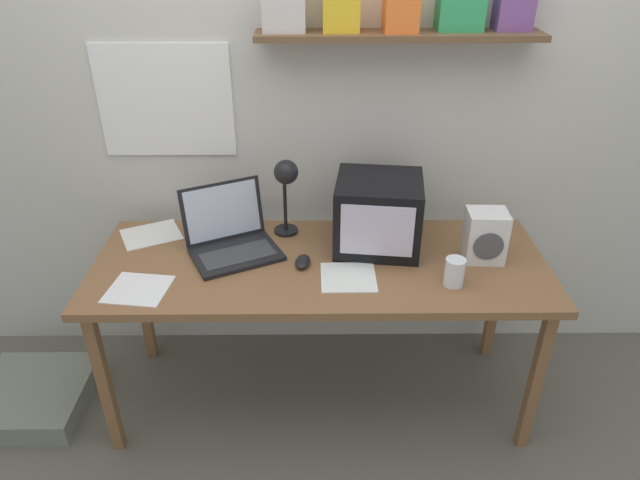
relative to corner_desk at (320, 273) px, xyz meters
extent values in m
plane|color=#605D50|center=(0.00, 0.00, -0.69)|extent=(12.00, 12.00, 0.00)
cube|color=beige|center=(0.00, 0.47, 0.61)|extent=(5.60, 0.06, 2.60)
cube|color=white|center=(-0.66, 0.44, 0.60)|extent=(0.58, 0.01, 0.49)
cube|color=brown|center=(0.32, 0.35, 0.89)|extent=(1.14, 0.18, 0.02)
cube|color=gold|center=(0.09, 0.38, 0.99)|extent=(0.14, 0.14, 0.19)
cube|color=orange|center=(0.32, 0.37, 0.99)|extent=(0.13, 0.15, 0.18)
cube|color=#2D9C59|center=(0.55, 0.39, 0.98)|extent=(0.18, 0.12, 0.17)
cube|color=brown|center=(0.00, 0.00, 0.04)|extent=(1.86, 0.71, 0.03)
cube|color=brown|center=(-0.87, -0.29, -0.33)|extent=(0.04, 0.05, 0.72)
cube|color=brown|center=(0.87, -0.29, -0.33)|extent=(0.04, 0.05, 0.72)
cube|color=brown|center=(-0.87, 0.29, -0.33)|extent=(0.04, 0.05, 0.72)
cube|color=brown|center=(0.87, 0.29, -0.33)|extent=(0.04, 0.05, 0.72)
cube|color=black|center=(0.25, 0.13, 0.21)|extent=(0.39, 0.37, 0.30)
cube|color=silver|center=(0.22, -0.03, 0.22)|extent=(0.29, 0.04, 0.22)
cube|color=black|center=(-0.35, 0.04, 0.07)|extent=(0.43, 0.38, 0.02)
cube|color=#38383A|center=(-0.34, 0.02, 0.08)|extent=(0.33, 0.25, 0.00)
cube|color=black|center=(-0.41, 0.18, 0.20)|extent=(0.34, 0.20, 0.25)
cube|color=silver|center=(-0.41, 0.18, 0.20)|extent=(0.31, 0.18, 0.22)
cylinder|color=black|center=(-0.15, 0.25, 0.07)|extent=(0.11, 0.11, 0.01)
cylinder|color=black|center=(-0.15, 0.25, 0.23)|extent=(0.02, 0.02, 0.30)
sphere|color=black|center=(-0.14, 0.19, 0.38)|extent=(0.10, 0.10, 0.10)
cylinder|color=white|center=(0.51, -0.17, 0.12)|extent=(0.08, 0.08, 0.11)
cylinder|color=orange|center=(0.51, -0.17, 0.10)|extent=(0.07, 0.07, 0.08)
cube|color=white|center=(0.67, 0.02, 0.17)|extent=(0.16, 0.14, 0.21)
cylinder|color=#4C4C51|center=(0.67, -0.05, 0.16)|extent=(0.12, 0.01, 0.12)
ellipsoid|color=black|center=(-0.07, -0.03, 0.08)|extent=(0.07, 0.11, 0.03)
cube|color=white|center=(0.11, -0.12, 0.06)|extent=(0.22, 0.21, 0.00)
cube|color=white|center=(-0.75, 0.22, 0.06)|extent=(0.31, 0.29, 0.00)
cube|color=white|center=(-0.69, -0.20, 0.06)|extent=(0.25, 0.24, 0.00)
cube|color=gray|center=(-1.33, -0.06, -0.64)|extent=(0.49, 0.49, 0.11)
camera|label=1|loc=(-0.02, -1.99, 1.31)|focal=32.00mm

